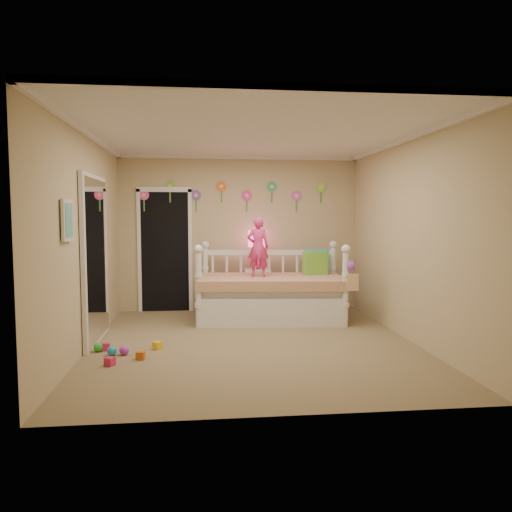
{
  "coord_description": "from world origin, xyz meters",
  "views": [
    {
      "loc": [
        -0.62,
        -5.97,
        1.59
      ],
      "look_at": [
        0.1,
        0.6,
        1.05
      ],
      "focal_mm": 34.16,
      "sensor_mm": 36.0,
      "label": 1
    }
  ],
  "objects": [
    {
      "name": "floor",
      "position": [
        0.0,
        0.0,
        0.0
      ],
      "size": [
        4.0,
        4.5,
        0.01
      ],
      "primitive_type": "cube",
      "color": "#7F684C",
      "rests_on": "ground"
    },
    {
      "name": "child",
      "position": [
        0.21,
        1.37,
        1.12
      ],
      "size": [
        0.36,
        0.26,
        0.9
      ],
      "primitive_type": "imported",
      "rotation": [
        0.0,
        0.0,
        3.0
      ],
      "color": "#EC3581",
      "rests_on": "daybed"
    },
    {
      "name": "mirror_closet",
      "position": [
        -1.96,
        0.3,
        1.05
      ],
      "size": [
        0.07,
        1.3,
        2.1
      ],
      "primitive_type": "cube",
      "color": "white",
      "rests_on": "left_wall"
    },
    {
      "name": "pillow_lime",
      "position": [
        1.14,
        1.5,
        0.85
      ],
      "size": [
        0.4,
        0.22,
        0.36
      ],
      "primitive_type": "cube",
      "rotation": [
        0.0,
        0.0,
        0.22
      ],
      "color": "#6EB838",
      "rests_on": "daybed"
    },
    {
      "name": "nightstand",
      "position": [
        0.28,
        2.07,
        0.36
      ],
      "size": [
        0.43,
        0.33,
        0.71
      ],
      "primitive_type": "cube",
      "rotation": [
        0.0,
        0.0,
        0.01
      ],
      "color": "white",
      "rests_on": "floor"
    },
    {
      "name": "closet_doorway",
      "position": [
        -1.25,
        2.23,
        1.03
      ],
      "size": [
        0.9,
        0.04,
        2.07
      ],
      "primitive_type": "cube",
      "color": "black",
      "rests_on": "back_wall"
    },
    {
      "name": "wall_picture",
      "position": [
        -1.97,
        -0.9,
        1.55
      ],
      "size": [
        0.05,
        0.34,
        0.42
      ],
      "primitive_type": "cube",
      "color": "white",
      "rests_on": "left_wall"
    },
    {
      "name": "hanging_bag",
      "position": [
        1.47,
        0.73,
        0.73
      ],
      "size": [
        0.2,
        0.16,
        0.36
      ],
      "primitive_type": null,
      "color": "beige",
      "rests_on": "daybed"
    },
    {
      "name": "back_wall",
      "position": [
        0.0,
        2.25,
        1.3
      ],
      "size": [
        4.0,
        0.01,
        2.6
      ],
      "primitive_type": "cube",
      "color": "tan",
      "rests_on": "floor"
    },
    {
      "name": "right_wall",
      "position": [
        2.0,
        0.0,
        1.3
      ],
      "size": [
        0.01,
        4.5,
        2.6
      ],
      "primitive_type": "cube",
      "color": "tan",
      "rests_on": "floor"
    },
    {
      "name": "table_lamp",
      "position": [
        0.28,
        2.07,
        1.14
      ],
      "size": [
        0.29,
        0.29,
        0.64
      ],
      "color": "#F82178",
      "rests_on": "nightstand"
    },
    {
      "name": "ceiling",
      "position": [
        0.0,
        0.0,
        2.6
      ],
      "size": [
        4.0,
        4.5,
        0.01
      ],
      "primitive_type": "cube",
      "color": "white",
      "rests_on": "floor"
    },
    {
      "name": "pillow_turquoise",
      "position": [
        1.18,
        1.61,
        0.86
      ],
      "size": [
        0.41,
        0.25,
        0.39
      ],
      "primitive_type": "cube",
      "rotation": [
        0.0,
        0.0,
        0.32
      ],
      "color": "#25BDA0",
      "rests_on": "daybed"
    },
    {
      "name": "flower_decals",
      "position": [
        -0.09,
        2.24,
        1.94
      ],
      "size": [
        3.4,
        0.02,
        0.5
      ],
      "primitive_type": null,
      "color": "#B2668C",
      "rests_on": "back_wall"
    },
    {
      "name": "daybed",
      "position": [
        0.41,
        1.37,
        0.6
      ],
      "size": [
        2.33,
        1.4,
        1.21
      ],
      "primitive_type": null,
      "rotation": [
        0.0,
        0.0,
        -0.09
      ],
      "color": "white",
      "rests_on": "floor"
    },
    {
      "name": "crown_molding",
      "position": [
        0.0,
        0.0,
        2.57
      ],
      "size": [
        4.0,
        4.5,
        0.06
      ],
      "primitive_type": null,
      "color": "white",
      "rests_on": "ceiling"
    },
    {
      "name": "toy_scatter",
      "position": [
        -1.55,
        -0.24,
        0.06
      ],
      "size": [
        0.9,
        1.36,
        0.11
      ],
      "primitive_type": null,
      "rotation": [
        0.0,
        0.0,
        0.08
      ],
      "color": "#996666",
      "rests_on": "floor"
    },
    {
      "name": "left_wall",
      "position": [
        -2.0,
        0.0,
        1.3
      ],
      "size": [
        0.01,
        4.5,
        2.6
      ],
      "primitive_type": "cube",
      "color": "tan",
      "rests_on": "floor"
    }
  ]
}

